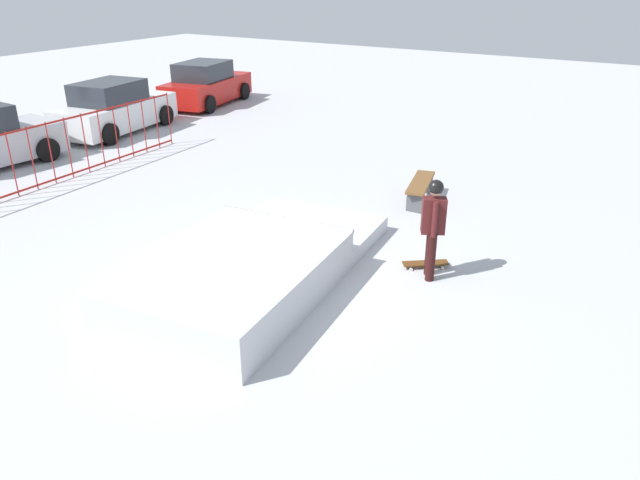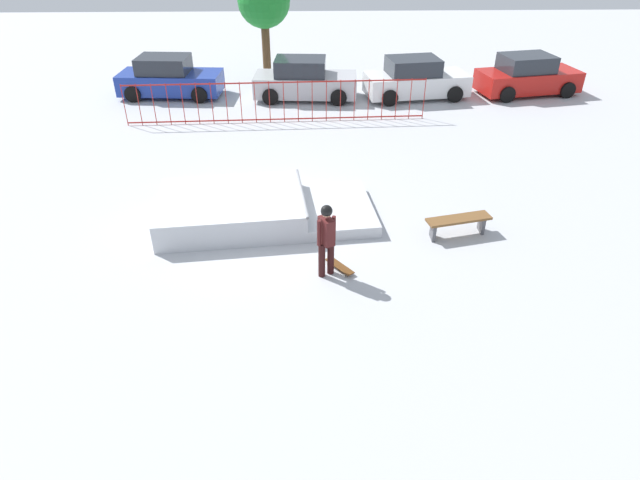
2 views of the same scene
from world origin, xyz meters
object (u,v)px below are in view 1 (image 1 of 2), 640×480
skateboard (426,263)px  parked_car_red (206,85)px  skate_ramp (248,269)px  skater (433,222)px  parked_car_white (114,109)px  park_bench (420,186)px

skateboard → parked_car_red: (8.48, 12.41, 0.65)m
skateboard → parked_car_red: bearing=108.5°
skateboard → skate_ramp: bearing=-173.2°
skate_ramp → skater: bearing=-58.8°
skateboard → parked_car_white: size_ratio=0.18×
park_bench → skate_ramp: bearing=170.4°
skater → park_bench: bearing=88.2°
parked_car_white → parked_car_red: (4.72, 0.36, 0.00)m
parked_car_red → park_bench: bearing=-127.5°
park_bench → parked_car_red: (5.53, 11.04, 0.37)m
skater → skateboard: bearing=94.2°
park_bench → parked_car_red: parked_car_red is taller
skate_ramp → park_bench: (5.10, -0.86, 0.04)m
skater → parked_car_white: 12.89m
skater → park_bench: (3.26, 1.55, -0.65)m
skate_ramp → park_bench: size_ratio=3.42×
skate_ramp → skateboard: bearing=-52.2°
skate_ramp → parked_car_red: parked_car_red is taller
park_bench → parked_car_white: (0.81, 10.68, 0.37)m
skate_ramp → skater: skater is taller
skate_ramp → skater: 3.11m
skate_ramp → skater: size_ratio=3.27×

